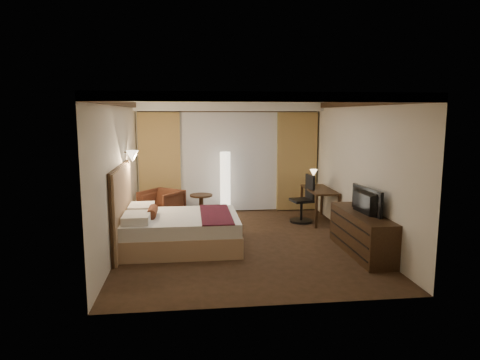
{
  "coord_description": "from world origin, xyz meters",
  "views": [
    {
      "loc": [
        -0.98,
        -7.85,
        2.44
      ],
      "look_at": [
        0.0,
        0.4,
        1.15
      ],
      "focal_mm": 32.0,
      "sensor_mm": 36.0,
      "label": 1
    }
  ],
  "objects": [
    {
      "name": "ceiling",
      "position": [
        0.0,
        0.0,
        2.7
      ],
      "size": [
        4.5,
        5.5,
        0.01
      ],
      "primitive_type": "cube",
      "color": "white",
      "rests_on": "back_wall"
    },
    {
      "name": "office_chair",
      "position": [
        1.52,
        1.39,
        0.54
      ],
      "size": [
        0.6,
        0.6,
        1.08
      ],
      "primitive_type": null,
      "rotation": [
        0.0,
        0.0,
        0.16
      ],
      "color": "black",
      "rests_on": "floor"
    },
    {
      "name": "headboard",
      "position": [
        -2.2,
        -0.16,
        0.75
      ],
      "size": [
        0.12,
        1.93,
        1.5
      ],
      "primitive_type": null,
      "color": "tan",
      "rests_on": "floor"
    },
    {
      "name": "side_table",
      "position": [
        -0.73,
        1.96,
        0.29
      ],
      "size": [
        0.53,
        0.53,
        0.58
      ],
      "primitive_type": null,
      "color": "black",
      "rests_on": "floor"
    },
    {
      "name": "television",
      "position": [
        1.97,
        -0.88,
        1.02
      ],
      "size": [
        0.66,
        1.05,
        0.13
      ],
      "primitive_type": "imported",
      "rotation": [
        0.0,
        0.0,
        1.65
      ],
      "color": "black",
      "rests_on": "dresser"
    },
    {
      "name": "left_wall",
      "position": [
        -2.25,
        0.0,
        1.35
      ],
      "size": [
        0.02,
        5.5,
        2.7
      ],
      "primitive_type": "cube",
      "color": "silver",
      "rests_on": "floor"
    },
    {
      "name": "desk_lamp",
      "position": [
        1.95,
        1.95,
        0.92
      ],
      "size": [
        0.18,
        0.18,
        0.34
      ],
      "primitive_type": null,
      "color": "#FFD899",
      "rests_on": "desk"
    },
    {
      "name": "curtain_right_drape",
      "position": [
        1.7,
        2.61,
        1.25
      ],
      "size": [
        1.0,
        0.14,
        2.45
      ],
      "primitive_type": "cube",
      "color": "#B28351",
      "rests_on": "back_wall"
    },
    {
      "name": "armchair",
      "position": [
        -1.63,
        1.77,
        0.41
      ],
      "size": [
        1.08,
        1.07,
        0.82
      ],
      "primitive_type": "imported",
      "rotation": [
        0.0,
        0.0,
        -0.65
      ],
      "color": "#502A18",
      "rests_on": "floor"
    },
    {
      "name": "curtain_sheer",
      "position": [
        0.0,
        2.67,
        1.25
      ],
      "size": [
        2.48,
        0.04,
        2.45
      ],
      "primitive_type": "cube",
      "color": "silver",
      "rests_on": "back_wall"
    },
    {
      "name": "floor_lamp",
      "position": [
        -0.14,
        2.22,
        0.78
      ],
      "size": [
        0.33,
        0.33,
        1.56
      ],
      "primitive_type": null,
      "color": "white",
      "rests_on": "floor"
    },
    {
      "name": "dresser",
      "position": [
        2.0,
        -0.88,
        0.37
      ],
      "size": [
        0.5,
        1.88,
        0.73
      ],
      "primitive_type": null,
      "color": "black",
      "rests_on": "floor"
    },
    {
      "name": "floor",
      "position": [
        0.0,
        0.0,
        0.0
      ],
      "size": [
        4.5,
        5.5,
        0.01
      ],
      "primitive_type": "cube",
      "color": "#322213",
      "rests_on": "ground"
    },
    {
      "name": "bed",
      "position": [
        -1.14,
        -0.16,
        0.31
      ],
      "size": [
        2.09,
        1.63,
        0.61
      ],
      "primitive_type": null,
      "color": "white",
      "rests_on": "floor"
    },
    {
      "name": "desk",
      "position": [
        1.95,
        1.44,
        0.38
      ],
      "size": [
        0.55,
        1.31,
        0.75
      ],
      "primitive_type": null,
      "color": "black",
      "rests_on": "floor"
    },
    {
      "name": "curtain_left_drape",
      "position": [
        -1.7,
        2.61,
        1.25
      ],
      "size": [
        1.0,
        0.14,
        2.45
      ],
      "primitive_type": "cube",
      "color": "#B28351",
      "rests_on": "back_wall"
    },
    {
      "name": "soffit",
      "position": [
        0.0,
        2.5,
        2.6
      ],
      "size": [
        4.5,
        0.5,
        0.2
      ],
      "primitive_type": "cube",
      "color": "white",
      "rests_on": "ceiling"
    },
    {
      "name": "wall_sconce",
      "position": [
        -2.09,
        0.66,
        1.62
      ],
      "size": [
        0.24,
        0.24,
        0.24
      ],
      "primitive_type": null,
      "color": "white",
      "rests_on": "left_wall"
    },
    {
      "name": "right_wall",
      "position": [
        2.25,
        0.0,
        1.35
      ],
      "size": [
        0.02,
        5.5,
        2.7
      ],
      "primitive_type": "cube",
      "color": "silver",
      "rests_on": "floor"
    },
    {
      "name": "back_wall",
      "position": [
        0.0,
        2.75,
        1.35
      ],
      "size": [
        4.5,
        0.02,
        2.7
      ],
      "primitive_type": "cube",
      "color": "silver",
      "rests_on": "floor"
    },
    {
      "name": "crown_molding",
      "position": [
        0.0,
        0.0,
        2.64
      ],
      "size": [
        4.5,
        5.5,
        0.12
      ],
      "primitive_type": null,
      "color": "black",
      "rests_on": "ceiling"
    }
  ]
}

